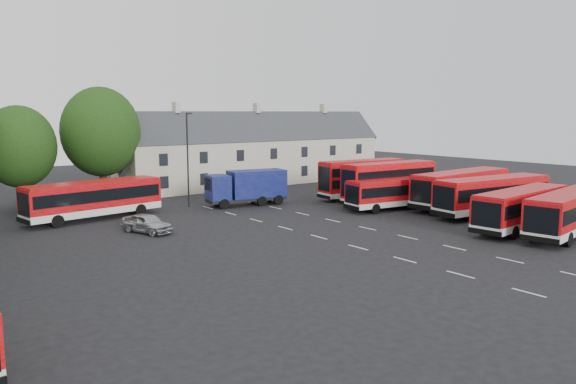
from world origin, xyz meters
name	(u,v)px	position (x,y,z in m)	size (l,w,h in m)	color
ground	(338,242)	(0.00, 0.00, 0.00)	(140.00, 140.00, 0.00)	black
lane_markings	(344,232)	(2.50, 2.00, 0.01)	(5.15, 33.80, 0.01)	beige
terrace_houses	(257,153)	(14.00, 30.00, 3.86)	(35.70, 7.13, 10.06)	beige
bus_row_a	(569,210)	(14.66, -8.83, 1.92)	(11.58, 4.21, 3.20)	silver
bus_row_b	(522,206)	(13.83, -5.62, 1.88)	(11.23, 3.48, 3.13)	silver
bus_row_c	(492,193)	(17.51, -0.78, 2.02)	(12.12, 4.14, 3.36)	silver
bus_row_d	(461,186)	(18.87, 3.34, 2.08)	(12.37, 3.40, 3.47)	silver
bus_row_e	(397,191)	(13.46, 6.53, 1.73)	(10.39, 3.80, 2.87)	silver
bus_dd_south	(389,181)	(14.62, 8.54, 2.37)	(10.29, 3.18, 4.15)	silver
bus_dd_north	(362,177)	(15.64, 13.14, 2.29)	(9.99, 3.27, 4.02)	silver
bus_north	(94,197)	(-10.53, 18.62, 1.94)	(11.66, 4.11, 3.23)	silver
box_truck	(247,186)	(3.74, 16.86, 1.89)	(8.01, 3.84, 3.37)	black
silver_car	(147,223)	(-9.19, 10.98, 0.73)	(1.73, 4.31, 1.47)	#B1B4B9
lamppost	(188,157)	(-1.17, 19.56, 4.75)	(0.61, 0.25, 8.91)	black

